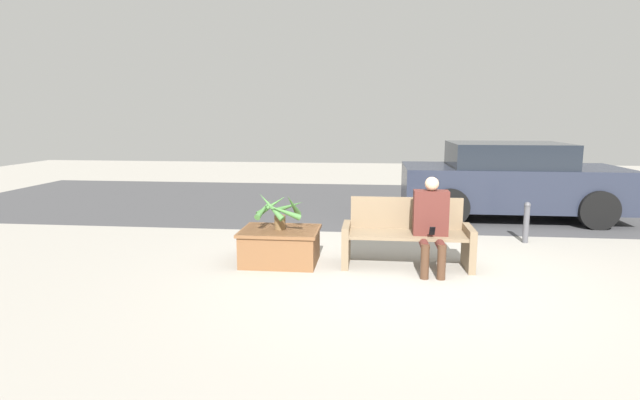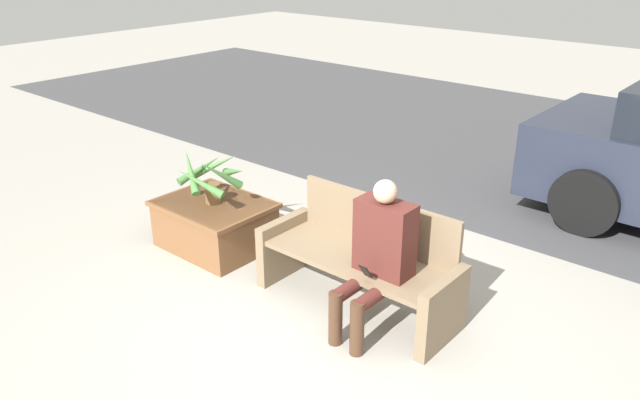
% 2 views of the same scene
% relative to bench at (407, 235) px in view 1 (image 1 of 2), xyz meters
% --- Properties ---
extents(ground_plane, '(30.00, 30.00, 0.00)m').
position_rel_bench_xyz_m(ground_plane, '(0.01, -0.49, -0.40)').
color(ground_plane, '#9E998E').
extents(road_surface, '(20.00, 6.00, 0.01)m').
position_rel_bench_xyz_m(road_surface, '(0.01, 4.80, -0.39)').
color(road_surface, '#424244').
rests_on(road_surface, ground_plane).
extents(bench, '(1.67, 0.60, 0.87)m').
position_rel_bench_xyz_m(bench, '(0.00, 0.00, 0.00)').
color(bench, '#7A664C').
rests_on(bench, ground_plane).
extents(person_seated, '(0.44, 0.61, 1.19)m').
position_rel_bench_xyz_m(person_seated, '(0.29, -0.19, 0.25)').
color(person_seated, '#51231E').
rests_on(person_seated, ground_plane).
extents(planter_box, '(1.03, 0.81, 0.46)m').
position_rel_bench_xyz_m(planter_box, '(-1.66, -0.09, -0.15)').
color(planter_box, brown).
rests_on(planter_box, ground_plane).
extents(potted_plant, '(0.66, 0.67, 0.52)m').
position_rel_bench_xyz_m(potted_plant, '(-1.68, -0.09, 0.32)').
color(potted_plant, brown).
rests_on(potted_plant, planter_box).
extents(parked_car, '(4.05, 1.98, 1.45)m').
position_rel_bench_xyz_m(parked_car, '(2.15, 3.37, 0.33)').
color(parked_car, '#232838').
rests_on(parked_car, ground_plane).
extents(bollard_post, '(0.10, 0.10, 0.64)m').
position_rel_bench_xyz_m(bollard_post, '(1.92, 1.39, -0.06)').
color(bollard_post, '#4C4C51').
rests_on(bollard_post, ground_plane).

